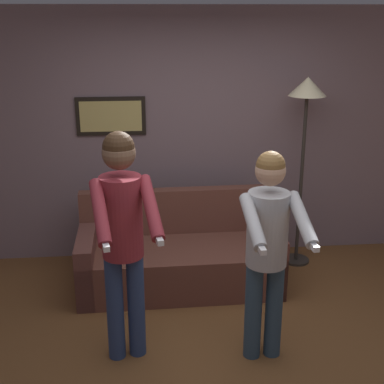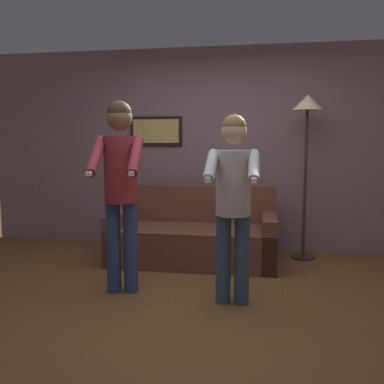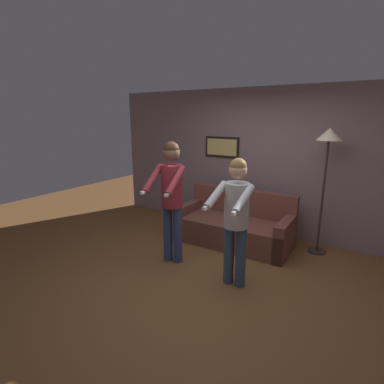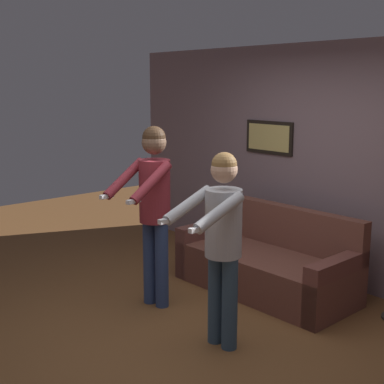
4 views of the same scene
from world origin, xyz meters
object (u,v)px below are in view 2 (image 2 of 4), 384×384
(couch, at_px, (194,238))
(torchiere_lamp, at_px, (307,120))
(person_standing_right, at_px, (233,192))
(person_standing_left, at_px, (120,178))

(couch, height_order, torchiere_lamp, torchiere_lamp)
(couch, distance_m, person_standing_right, 1.52)
(couch, relative_size, person_standing_right, 1.17)
(couch, xyz_separation_m, torchiere_lamp, (1.28, 0.37, 1.37))
(torchiere_lamp, height_order, person_standing_right, torchiere_lamp)
(person_standing_left, distance_m, person_standing_right, 1.05)
(couch, relative_size, torchiere_lamp, 0.99)
(couch, bearing_deg, person_standing_left, -112.94)
(couch, xyz_separation_m, person_standing_left, (-0.48, -1.13, 0.80))
(person_standing_left, height_order, person_standing_right, person_standing_left)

